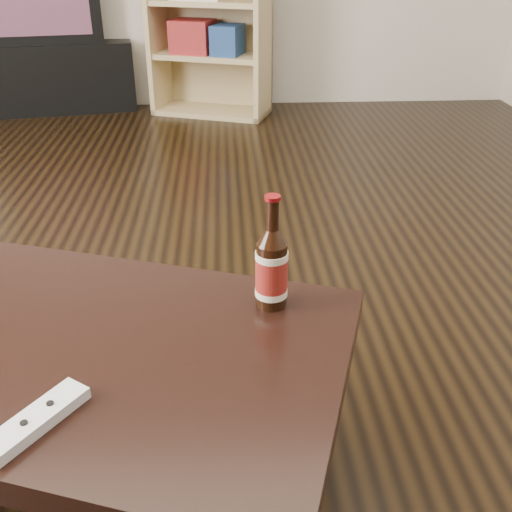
{
  "coord_description": "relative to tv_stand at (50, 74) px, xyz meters",
  "views": [
    {
      "loc": [
        0.53,
        -1.17,
        1.04
      ],
      "look_at": [
        0.58,
        -0.18,
        0.51
      ],
      "focal_mm": 42.0,
      "sensor_mm": 36.0,
      "label": 1
    }
  ],
  "objects": [
    {
      "name": "floor",
      "position": [
        0.62,
        -2.98,
        -0.22
      ],
      "size": [
        5.0,
        6.0,
        0.01
      ],
      "primitive_type": "cube",
      "color": "black",
      "rests_on": "ground"
    },
    {
      "name": "tv_stand",
      "position": [
        0.0,
        0.0,
        0.0
      ],
      "size": [
        1.17,
        0.73,
        0.43
      ],
      "primitive_type": "cube",
      "rotation": [
        0.0,
        0.0,
        0.18
      ],
      "color": "black",
      "rests_on": "floor"
    },
    {
      "name": "coffee_table",
      "position": [
        0.83,
        -3.25,
        0.13
      ],
      "size": [
        1.19,
        0.91,
        0.4
      ],
      "rotation": [
        0.0,
        0.0,
        -0.32
      ],
      "color": "black",
      "rests_on": "floor"
    },
    {
      "name": "beer_bottle",
      "position": [
        1.24,
        -3.16,
        0.26
      ],
      "size": [
        0.08,
        0.08,
        0.23
      ],
      "rotation": [
        0.0,
        0.0,
        -0.22
      ],
      "color": "black",
      "rests_on": "coffee_table"
    },
    {
      "name": "remote",
      "position": [
        0.86,
        -3.47,
        0.19
      ],
      "size": [
        0.14,
        0.17,
        0.02
      ],
      "rotation": [
        0.0,
        0.0,
        -0.62
      ],
      "color": "silver",
      "rests_on": "coffee_table"
    }
  ]
}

